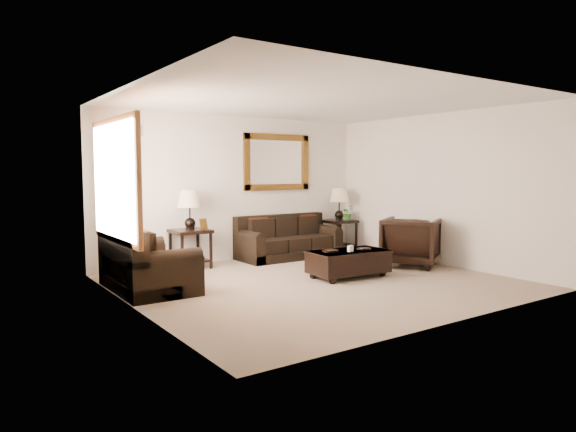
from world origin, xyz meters
TOP-DOWN VIEW (x-y plane):
  - room at (0.00, 0.00)m, footprint 5.51×5.01m
  - window at (-2.70, 0.90)m, footprint 0.07×1.96m
  - mirror at (0.91, 2.47)m, footprint 1.50×0.06m
  - air_vent at (-1.90, 2.48)m, footprint 0.25×0.02m
  - sofa at (0.91, 2.10)m, footprint 2.00×0.87m
  - loveseat at (-2.31, 0.98)m, footprint 0.97×1.63m
  - end_table_left at (-1.09, 2.15)m, footprint 0.61×0.61m
  - end_table_right at (2.26, 2.16)m, footprint 0.60×0.60m
  - coffee_table at (0.64, 0.01)m, footprint 1.30×0.77m
  - armchair at (2.20, 0.12)m, footprint 1.22×1.24m
  - potted_plant at (2.40, 2.05)m, footprint 0.32×0.35m

SIDE VIEW (x-z plane):
  - coffee_table at x=0.64m, z-range 0.00..0.53m
  - sofa at x=0.91m, z-range -0.11..0.71m
  - loveseat at x=-2.31m, z-range -0.12..0.79m
  - armchair at x=2.20m, z-range 0.00..0.95m
  - potted_plant at x=2.40m, z-range 0.65..0.89m
  - end_table_right at x=2.26m, z-range 0.20..1.52m
  - end_table_left at x=-1.09m, z-range 0.21..1.56m
  - room at x=0.00m, z-range 0.00..2.71m
  - window at x=-2.70m, z-range 0.72..2.38m
  - mirror at x=0.91m, z-range 1.30..2.40m
  - air_vent at x=-1.90m, z-range 2.26..2.44m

